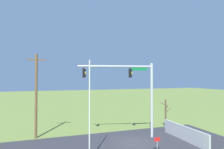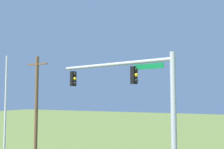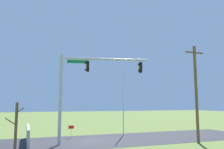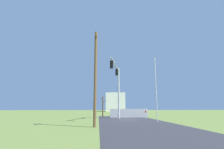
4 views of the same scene
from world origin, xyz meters
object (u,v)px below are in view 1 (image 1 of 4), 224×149
Objects in this scene: utility_pole at (36,94)px; bare_tree at (166,113)px; flagpole at (89,110)px; signal_mast at (133,85)px; open_sign at (157,141)px.

bare_tree is at bearing -4.18° from utility_pole.
bare_tree is (10.81, 5.90, -1.98)m from flagpole.
flagpole is 12.47m from bare_tree.
utility_pole is (-9.69, 3.01, -0.91)m from signal_mast.
utility_pole is 12.78m from open_sign.
signal_mast is 6.39× the size of open_sign.
utility_pole reaches higher than signal_mast.
open_sign is at bearing -86.78° from signal_mast.
utility_pole is at bearing 175.82° from bare_tree.
bare_tree is at bearing 19.89° from signal_mast.
flagpole is 2.15× the size of bare_tree.
flagpole is 6.44m from open_sign.
signal_mast reaches higher than open_sign.
open_sign is (5.75, -0.19, -2.90)m from flagpole.
open_sign is at bearing -35.87° from utility_pole.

